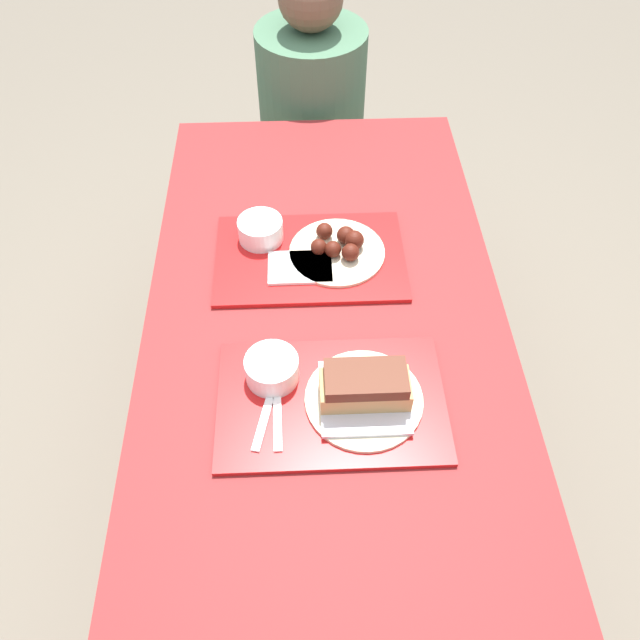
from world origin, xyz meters
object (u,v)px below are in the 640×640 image
bowl_coleslaw_near (272,368)px  tray_near (331,401)px  wings_plate_far (339,247)px  bowl_coleslaw_far (260,229)px  brisket_sandwich_plate (365,391)px  person_seated_across (313,92)px  tray_far (310,258)px

bowl_coleslaw_near → tray_near: bearing=-27.5°
tray_near → wings_plate_far: 0.42m
bowl_coleslaw_near → bowl_coleslaw_far: same height
brisket_sandwich_plate → person_seated_across: bearing=92.8°
tray_far → wings_plate_far: size_ratio=1.98×
bowl_coleslaw_far → person_seated_across: (0.15, 0.74, -0.08)m
tray_near → bowl_coleslaw_far: bearing=107.4°
tray_far → brisket_sandwich_plate: (0.09, -0.41, 0.04)m
bowl_coleslaw_near → wings_plate_far: same height
bowl_coleslaw_far → wings_plate_far: 0.19m
tray_far → wings_plate_far: wings_plate_far is taller
tray_far → bowl_coleslaw_near: size_ratio=4.16×
bowl_coleslaw_near → brisket_sandwich_plate: 0.19m
bowl_coleslaw_near → person_seated_across: (0.12, 1.15, -0.08)m
tray_far → person_seated_across: bearing=87.5°
bowl_coleslaw_near → bowl_coleslaw_far: 0.41m
tray_near → person_seated_across: size_ratio=0.67×
tray_near → tray_far: 0.41m
tray_near → person_seated_across: bearing=89.8°
bowl_coleslaw_near → person_seated_across: 1.16m
wings_plate_far → person_seated_across: bearing=92.4°
bowl_coleslaw_near → tray_far: bearing=75.9°
tray_near → person_seated_across: person_seated_across is taller
bowl_coleslaw_near → brisket_sandwich_plate: brisket_sandwich_plate is taller
tray_near → tray_far: (-0.03, 0.40, 0.00)m
person_seated_across → tray_near: bearing=-90.2°
tray_near → wings_plate_far: wings_plate_far is taller
bowl_coleslaw_far → person_seated_across: bearing=78.4°
tray_far → tray_near: bearing=-85.7°
tray_near → tray_far: bearing=94.3°
person_seated_across → bowl_coleslaw_near: bearing=-96.0°
tray_near → person_seated_across: 1.21m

